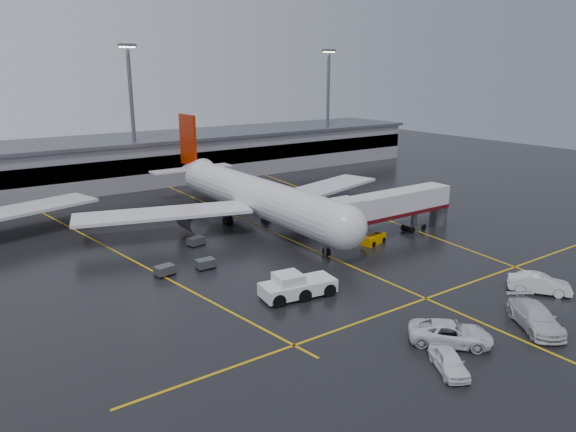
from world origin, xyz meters
TOP-DOWN VIEW (x-y plane):
  - ground at (0.00, 0.00)m, footprint 220.00×220.00m
  - apron_line_centre at (0.00, 0.00)m, footprint 0.25×90.00m
  - apron_line_stop at (0.00, -22.00)m, footprint 60.00×0.25m
  - apron_line_left at (-20.00, 10.00)m, footprint 9.99×69.35m
  - apron_line_right at (18.00, 10.00)m, footprint 7.57×69.64m
  - terminal at (0.00, 47.93)m, footprint 122.00×19.00m
  - light_mast_mid at (-5.00, 42.00)m, footprint 3.00×1.20m
  - light_mast_right at (40.00, 42.00)m, footprint 3.00×1.20m
  - main_airliner at (0.00, 9.70)m, footprint 48.80×45.60m
  - jet_bridge at (11.87, -6.00)m, footprint 19.90×3.40m
  - pushback_tractor at (-9.88, -14.51)m, footprint 7.61×4.04m
  - belt_loader at (7.76, -6.86)m, footprint 3.83×2.39m
  - service_van_a at (-5.19, -28.89)m, footprint 6.69×6.78m
  - service_van_b at (2.84, -31.27)m, footprint 6.00×7.12m
  - service_van_c at (10.11, -27.38)m, footprint 4.99×5.81m
  - service_van_d at (-8.52, -31.41)m, footprint 3.80×4.84m
  - baggage_cart_a at (-13.58, -2.75)m, footprint 2.04×1.37m
  - baggage_cart_b at (-18.03, -2.06)m, footprint 2.16×1.57m
  - baggage_cart_c at (-10.94, 5.06)m, footprint 2.22×1.68m

SIDE VIEW (x-z plane):
  - ground at x=0.00m, z-range 0.00..0.00m
  - apron_line_centre at x=0.00m, z-range 0.00..0.02m
  - apron_line_stop at x=0.00m, z-range 0.00..0.02m
  - apron_line_left at x=-20.00m, z-range 0.00..0.02m
  - apron_line_right at x=18.00m, z-range 0.00..0.02m
  - belt_loader at x=7.76m, z-range -0.57..1.69m
  - baggage_cart_a at x=-13.58m, z-range 0.07..1.19m
  - baggage_cart_b at x=-18.03m, z-range 0.07..1.19m
  - baggage_cart_c at x=-10.94m, z-range 0.07..1.19m
  - service_van_d at x=-8.52m, z-range 0.00..1.54m
  - service_van_a at x=-5.19m, z-range 0.00..1.81m
  - service_van_c at x=10.11m, z-range 0.00..1.89m
  - service_van_b at x=2.84m, z-range 0.00..1.95m
  - pushback_tractor at x=-9.88m, z-range -0.26..2.33m
  - jet_bridge at x=11.87m, z-range 0.91..6.96m
  - main_airliner at x=0.00m, z-range -2.84..11.26m
  - terminal at x=0.00m, z-range 0.02..8.62m
  - light_mast_mid at x=-5.00m, z-range 1.75..27.20m
  - light_mast_right at x=40.00m, z-range 1.75..27.20m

